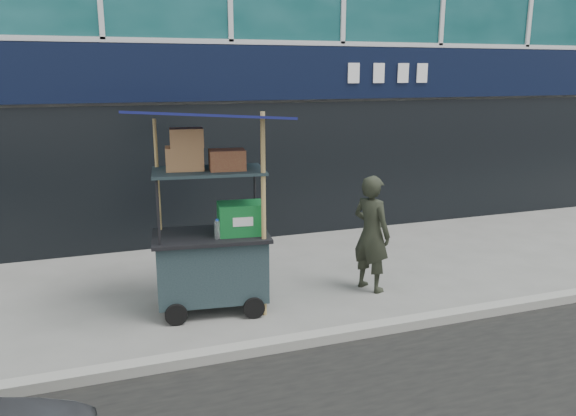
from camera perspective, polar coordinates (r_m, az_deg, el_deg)
name	(u,v)px	position (r m, az deg, el deg)	size (l,w,h in m)	color
ground	(319,334)	(6.59, 3.12, -12.67)	(80.00, 80.00, 0.00)	slate
curb	(325,337)	(6.40, 3.83, -12.93)	(80.00, 0.18, 0.12)	gray
vendor_cart	(213,241)	(6.99, -7.67, -3.36)	(2.02, 1.55, 2.54)	#1B2A2E
vendor_man	(371,233)	(7.66, 8.48, -2.57)	(0.58, 0.38, 1.60)	#25291E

